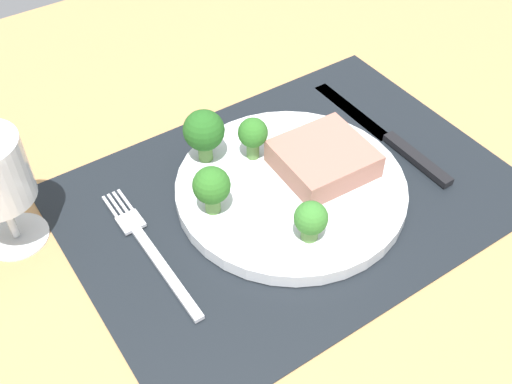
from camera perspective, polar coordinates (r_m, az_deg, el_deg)
ground_plane at (r=68.67cm, az=3.15°, el=-1.20°), size 140.00×110.00×3.00cm
placemat at (r=67.48cm, az=3.21°, el=-0.25°), size 47.45×34.19×0.30cm
plate at (r=66.81cm, az=3.24°, el=0.32°), size 25.00×25.00×1.60cm
steak at (r=67.42cm, az=6.12°, el=3.22°), size 9.97×9.40×2.84cm
broccoli_front_edge at (r=59.28cm, az=5.10°, el=-2.54°), size 3.36×3.36×4.49cm
broccoli_near_fork at (r=61.18cm, az=-4.14°, el=0.49°), size 3.86×3.86×5.49cm
broccoli_back_left at (r=66.70cm, az=-4.85°, el=5.61°), size 4.55×4.55×6.34cm
broccoli_near_steak at (r=67.17cm, az=-0.29°, el=5.36°), size 3.32×3.32×5.11cm
fork at (r=62.68cm, az=-9.80°, el=-5.23°), size 2.40×19.20×0.50cm
knife at (r=75.29cm, az=12.35°, el=4.87°), size 1.80×23.00×0.80cm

